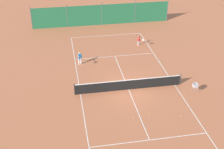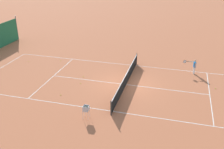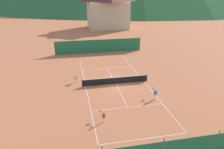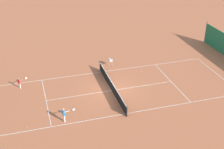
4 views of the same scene
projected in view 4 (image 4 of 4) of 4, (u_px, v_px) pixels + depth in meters
name	position (u px, v px, depth m)	size (l,w,h in m)	color
ground_plane	(112.00, 91.00, 30.65)	(600.00, 600.00, 0.00)	#B7603D
court_line_markings	(112.00, 91.00, 30.65)	(8.25, 23.85, 0.01)	white
tennis_net	(112.00, 86.00, 30.41)	(9.18, 0.08, 1.06)	#2D2D2D
player_far_service	(20.00, 82.00, 30.79)	(0.51, 0.96, 1.12)	white
player_near_service	(64.00, 114.00, 25.89)	(0.44, 1.11, 1.31)	white
tennis_ball_by_net_right	(143.00, 81.00, 32.24)	(0.07, 0.07, 0.07)	#CCE033
tennis_ball_alley_right	(150.00, 87.00, 31.20)	(0.07, 0.07, 0.07)	#CCE033
tennis_ball_near_corner	(195.00, 96.00, 29.68)	(0.07, 0.07, 0.07)	#CCE033
tennis_ball_service_box	(216.00, 86.00, 31.28)	(0.07, 0.07, 0.07)	#CCE033
tennis_ball_far_corner	(141.00, 71.00, 34.27)	(0.07, 0.07, 0.07)	#CCE033
tennis_ball_by_net_left	(42.00, 108.00, 27.95)	(0.07, 0.07, 0.07)	#CCE033
tennis_ball_mid_court	(27.00, 127.00, 25.50)	(0.07, 0.07, 0.07)	#CCE033
ball_hopper	(111.00, 60.00, 35.17)	(0.36, 0.36, 0.89)	#B7B7BC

